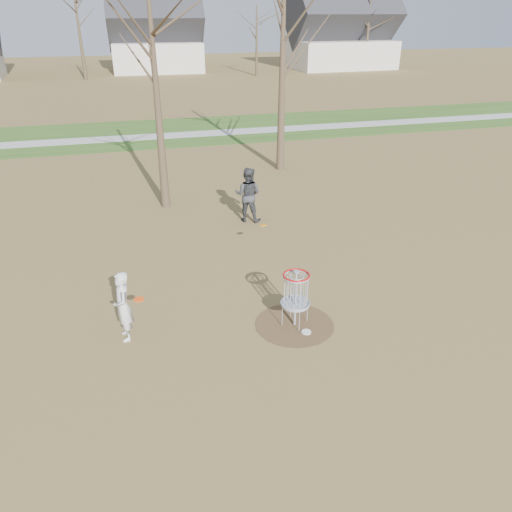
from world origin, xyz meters
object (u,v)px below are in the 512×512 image
at_px(disc_golf_basket, 296,290).
at_px(disc_grounded, 306,332).
at_px(player_standing, 123,307).
at_px(player_throwing, 248,195).

bearing_deg(disc_golf_basket, disc_grounded, -67.74).
xyz_separation_m(player_standing, player_throwing, (4.26, 5.89, 0.13)).
bearing_deg(disc_grounded, player_throwing, 86.57).
height_order(player_standing, disc_grounded, player_standing).
height_order(player_throwing, disc_grounded, player_throwing).
height_order(player_throwing, disc_golf_basket, player_throwing).
distance_m(player_standing, disc_grounded, 4.02).
bearing_deg(player_standing, disc_golf_basket, 75.99).
height_order(player_standing, player_throwing, player_throwing).
bearing_deg(player_throwing, disc_grounded, 115.07).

